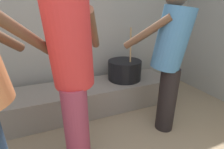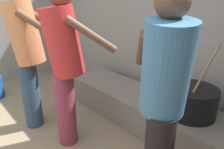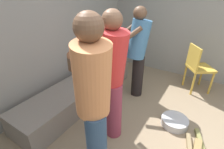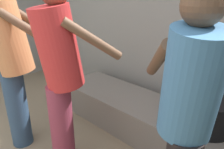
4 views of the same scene
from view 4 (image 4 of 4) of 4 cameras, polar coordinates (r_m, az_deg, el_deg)
The scene contains 6 objects.
block_enclosure_rear at distance 2.72m, azimuth 11.12°, elevation 11.89°, with size 5.04×0.20×2.13m, color gray.
hearth_ledge at distance 2.44m, azimuth 10.23°, elevation -11.76°, with size 2.34×0.60×0.36m, color slate.
cooking_pot_main at distance 2.11m, azimuth 23.33°, elevation -8.83°, with size 0.49×0.49×0.74m.
cook_in_orange_shirt at distance 2.16m, azimuth -24.61°, elevation 4.47°, with size 0.69×0.72×1.64m.
cook_in_red_shirt at distance 1.77m, azimuth -13.26°, elevation 1.42°, with size 0.54×0.73×1.60m.
cook_in_blue_shirt at distance 1.27m, azimuth 19.05°, elevation -9.51°, with size 0.67×0.69×1.54m.
Camera 4 is at (1.45, 0.20, 1.51)m, focal length 35.15 mm.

